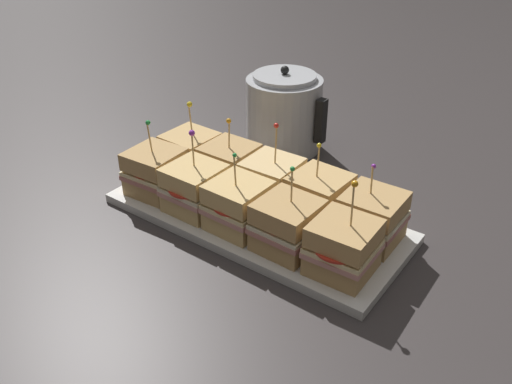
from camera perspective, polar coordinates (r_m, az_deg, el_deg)
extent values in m
plane|color=#383333|center=(1.08, 0.00, -3.06)|extent=(6.00, 6.00, 0.00)
cube|color=silver|center=(1.07, 0.00, -2.84)|extent=(0.59, 0.25, 0.01)
cube|color=silver|center=(1.07, 0.00, -2.44)|extent=(0.59, 0.25, 0.01)
cube|color=tan|center=(1.15, -10.38, 0.85)|extent=(0.11, 0.11, 0.04)
cube|color=#B26B60|center=(1.14, -10.49, 1.84)|extent=(0.11, 0.11, 0.01)
cube|color=beige|center=(1.13, -10.53, 2.24)|extent=(0.11, 0.11, 0.01)
cylinder|color=red|center=(1.12, -11.19, 2.15)|extent=(0.06, 0.06, 0.00)
cube|color=tan|center=(1.12, -10.65, 3.39)|extent=(0.11, 0.11, 0.04)
cylinder|color=tan|center=(1.10, -11.12, 5.47)|extent=(0.00, 0.01, 0.07)
sphere|color=green|center=(1.09, -11.31, 7.17)|extent=(0.01, 0.01, 0.01)
cube|color=tan|center=(1.08, -6.35, -0.91)|extent=(0.10, 0.10, 0.04)
cube|color=tan|center=(1.07, -6.42, 0.13)|extent=(0.11, 0.11, 0.01)
cube|color=beige|center=(1.06, -6.45, 0.54)|extent=(0.10, 0.10, 0.01)
cylinder|color=red|center=(1.05, -7.11, 0.42)|extent=(0.08, 0.08, 0.00)
cube|color=#E0B771|center=(1.05, -6.53, 1.75)|extent=(0.10, 0.10, 0.04)
cylinder|color=tan|center=(1.03, -6.64, 4.25)|extent=(0.00, 0.00, 0.08)
sphere|color=purple|center=(1.02, -6.77, 6.19)|extent=(0.01, 0.01, 0.01)
cube|color=tan|center=(1.02, -1.80, -2.81)|extent=(0.10, 0.10, 0.04)
cube|color=tan|center=(1.01, -1.82, -1.73)|extent=(0.11, 0.11, 0.01)
cube|color=beige|center=(1.00, -1.83, -1.31)|extent=(0.11, 0.11, 0.01)
cylinder|color=red|center=(0.99, -2.46, -1.45)|extent=(0.07, 0.07, 0.00)
cube|color=#E0B771|center=(0.99, -1.86, -0.04)|extent=(0.10, 0.10, 0.04)
cylinder|color=tan|center=(0.96, -2.31, 2.06)|extent=(0.00, 0.01, 0.07)
sphere|color=green|center=(0.95, -2.36, 3.92)|extent=(0.01, 0.01, 0.01)
cube|color=tan|center=(0.97, 3.29, -4.94)|extent=(0.10, 0.10, 0.04)
cube|color=tan|center=(0.95, 3.33, -3.83)|extent=(0.11, 0.11, 0.01)
cube|color=beige|center=(0.95, 3.34, -3.39)|extent=(0.11, 0.11, 0.01)
cylinder|color=red|center=(0.93, 2.76, -3.58)|extent=(0.06, 0.06, 0.00)
cube|color=tan|center=(0.93, 3.39, -2.08)|extent=(0.10, 0.10, 0.04)
cylinder|color=tan|center=(0.91, 3.77, 0.45)|extent=(0.00, 0.00, 0.08)
sphere|color=green|center=(0.90, 3.85, 2.45)|extent=(0.01, 0.01, 0.01)
cube|color=tan|center=(0.93, 9.01, -7.21)|extent=(0.10, 0.10, 0.04)
cube|color=tan|center=(0.91, 9.13, -6.09)|extent=(0.11, 0.11, 0.01)
cube|color=beige|center=(0.91, 9.17, -5.64)|extent=(0.11, 0.11, 0.01)
cylinder|color=red|center=(0.89, 8.67, -5.89)|extent=(0.08, 0.08, 0.00)
cube|color=tan|center=(0.89, 9.31, -4.31)|extent=(0.10, 0.10, 0.04)
cylinder|color=tan|center=(0.86, 10.09, -1.65)|extent=(0.00, 0.01, 0.09)
sphere|color=orange|center=(0.84, 10.36, 0.84)|extent=(0.01, 0.01, 0.01)
cube|color=tan|center=(1.21, -6.80, 2.96)|extent=(0.10, 0.10, 0.04)
cube|color=tan|center=(1.20, -6.87, 3.92)|extent=(0.11, 0.11, 0.01)
cube|color=beige|center=(1.20, -6.89, 4.29)|extent=(0.11, 0.11, 0.01)
cube|color=tan|center=(1.19, -6.96, 5.23)|extent=(0.10, 0.10, 0.04)
cylinder|color=tan|center=(1.18, -6.90, 7.46)|extent=(0.00, 0.01, 0.08)
sphere|color=yellow|center=(1.16, -7.01, 9.15)|extent=(0.01, 0.01, 0.01)
cube|color=tan|center=(1.15, -2.77, 1.44)|extent=(0.10, 0.10, 0.04)
cube|color=tan|center=(1.14, -2.80, 2.44)|extent=(0.11, 0.11, 0.01)
cube|color=beige|center=(1.13, -2.81, 2.83)|extent=(0.10, 0.10, 0.01)
cylinder|color=red|center=(1.12, -3.38, 2.75)|extent=(0.07, 0.07, 0.00)
cube|color=tan|center=(1.12, -2.85, 3.99)|extent=(0.10, 0.10, 0.04)
cylinder|color=tan|center=(1.10, -2.85, 5.88)|extent=(0.00, 0.01, 0.07)
sphere|color=orange|center=(1.09, -2.89, 7.49)|extent=(0.01, 0.01, 0.01)
cube|color=#DBB77A|center=(1.09, 1.62, -0.22)|extent=(0.10, 0.10, 0.04)
cube|color=#B26B60|center=(1.08, 1.64, 0.81)|extent=(0.11, 0.11, 0.01)
cube|color=beige|center=(1.08, 1.64, 1.22)|extent=(0.11, 0.11, 0.01)
cylinder|color=red|center=(1.06, 1.11, 1.11)|extent=(0.08, 0.08, 0.00)
cube|color=#E8C281|center=(1.07, 1.67, 2.42)|extent=(0.10, 0.10, 0.04)
cylinder|color=tan|center=(1.04, 2.09, 4.82)|extent=(0.00, 0.01, 0.09)
sphere|color=red|center=(1.02, 2.14, 7.00)|extent=(0.01, 0.01, 0.01)
cube|color=tan|center=(1.05, 6.56, -1.97)|extent=(0.11, 0.11, 0.04)
cube|color=tan|center=(1.04, 6.63, -0.91)|extent=(0.11, 0.11, 0.01)
cube|color=beige|center=(1.03, 6.66, -0.49)|extent=(0.11, 0.11, 0.01)
cylinder|color=red|center=(1.02, 6.18, -0.62)|extent=(0.08, 0.08, 0.00)
cube|color=tan|center=(1.02, 6.75, 0.75)|extent=(0.11, 0.11, 0.04)
cylinder|color=tan|center=(1.00, 6.54, 3.04)|extent=(0.00, 0.01, 0.07)
sphere|color=yellow|center=(0.98, 6.66, 4.90)|extent=(0.01, 0.01, 0.01)
cube|color=tan|center=(1.01, 11.93, -4.02)|extent=(0.10, 0.10, 0.04)
cube|color=#B26B60|center=(0.99, 12.07, -2.94)|extent=(0.11, 0.11, 0.01)
cube|color=beige|center=(0.99, 12.13, -2.52)|extent=(0.11, 0.11, 0.01)
cylinder|color=red|center=(0.97, 11.72, -2.69)|extent=(0.08, 0.08, 0.00)
cube|color=tan|center=(0.98, 12.29, -1.25)|extent=(0.10, 0.10, 0.04)
cylinder|color=tan|center=(0.96, 12.07, 1.00)|extent=(0.00, 0.01, 0.07)
sphere|color=purple|center=(0.94, 12.28, 2.66)|extent=(0.01, 0.01, 0.01)
cylinder|color=#B7BABF|center=(1.33, 2.92, 8.16)|extent=(0.18, 0.18, 0.18)
cylinder|color=#B7BABF|center=(1.29, 3.03, 12.02)|extent=(0.15, 0.15, 0.01)
sphere|color=black|center=(1.29, 3.05, 12.70)|extent=(0.02, 0.02, 0.02)
cube|color=black|center=(1.27, 6.84, 7.41)|extent=(0.02, 0.02, 0.11)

